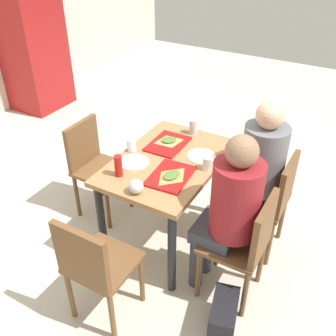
# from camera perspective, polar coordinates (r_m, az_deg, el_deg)

# --- Properties ---
(ground_plane) EXTENTS (10.00, 10.00, 0.02)m
(ground_plane) POSITION_cam_1_polar(r_m,az_deg,el_deg) (3.40, 0.00, -9.88)
(ground_plane) COLOR beige
(main_table) EXTENTS (1.07, 0.72, 0.77)m
(main_table) POSITION_cam_1_polar(r_m,az_deg,el_deg) (2.98, 0.00, -0.64)
(main_table) COLOR #9E7247
(main_table) RESTS_ON ground_plane
(chair_near_left) EXTENTS (0.40, 0.40, 0.87)m
(chair_near_left) POSITION_cam_1_polar(r_m,az_deg,el_deg) (2.65, 11.39, -10.54)
(chair_near_left) COLOR brown
(chair_near_left) RESTS_ON ground_plane
(chair_near_right) EXTENTS (0.40, 0.40, 0.87)m
(chair_near_right) POSITION_cam_1_polar(r_m,az_deg,el_deg) (3.05, 14.84, -4.21)
(chair_near_right) COLOR brown
(chair_near_right) RESTS_ON ground_plane
(chair_far_side) EXTENTS (0.40, 0.40, 0.87)m
(chair_far_side) POSITION_cam_1_polar(r_m,az_deg,el_deg) (3.42, -10.91, 0.93)
(chair_far_side) COLOR brown
(chair_far_side) RESTS_ON ground_plane
(chair_left_end) EXTENTS (0.40, 0.40, 0.87)m
(chair_left_end) POSITION_cam_1_polar(r_m,az_deg,el_deg) (2.51, -10.76, -13.78)
(chair_left_end) COLOR brown
(chair_left_end) RESTS_ON ground_plane
(person_in_red) EXTENTS (0.32, 0.42, 1.28)m
(person_in_red) POSITION_cam_1_polar(r_m,az_deg,el_deg) (2.52, 9.02, -5.51)
(person_in_red) COLOR #383842
(person_in_red) RESTS_ON ground_plane
(person_in_brown_jacket) EXTENTS (0.32, 0.42, 1.28)m
(person_in_brown_jacket) POSITION_cam_1_polar(r_m,az_deg,el_deg) (2.94, 12.94, 0.37)
(person_in_brown_jacket) COLOR #383842
(person_in_brown_jacket) RESTS_ON ground_plane
(tray_red_near) EXTENTS (0.38, 0.29, 0.02)m
(tray_red_near) POSITION_cam_1_polar(r_m,az_deg,el_deg) (2.72, 0.36, -1.17)
(tray_red_near) COLOR #B21414
(tray_red_near) RESTS_ON main_table
(tray_red_far) EXTENTS (0.37, 0.27, 0.02)m
(tray_red_far) POSITION_cam_1_polar(r_m,az_deg,el_deg) (3.09, -0.03, 3.55)
(tray_red_far) COLOR #B21414
(tray_red_far) RESTS_ON main_table
(paper_plate_center) EXTENTS (0.22, 0.22, 0.01)m
(paper_plate_center) POSITION_cam_1_polar(r_m,az_deg,el_deg) (2.89, -5.02, 0.86)
(paper_plate_center) COLOR white
(paper_plate_center) RESTS_ON main_table
(paper_plate_near_edge) EXTENTS (0.22, 0.22, 0.01)m
(paper_plate_near_edge) POSITION_cam_1_polar(r_m,az_deg,el_deg) (2.96, 4.90, 1.76)
(paper_plate_near_edge) COLOR white
(paper_plate_near_edge) RESTS_ON main_table
(pizza_slice_a) EXTENTS (0.22, 0.17, 0.02)m
(pizza_slice_a) POSITION_cam_1_polar(r_m,az_deg,el_deg) (2.69, 0.56, -1.12)
(pizza_slice_a) COLOR #C68C47
(pizza_slice_a) RESTS_ON tray_red_near
(pizza_slice_b) EXTENTS (0.23, 0.23, 0.02)m
(pizza_slice_b) POSITION_cam_1_polar(r_m,az_deg,el_deg) (3.11, 0.13, 4.07)
(pizza_slice_b) COLOR tan
(pizza_slice_b) RESTS_ON tray_red_far
(plastic_cup_a) EXTENTS (0.07, 0.07, 0.10)m
(plastic_cup_a) POSITION_cam_1_polar(r_m,az_deg,el_deg) (3.01, -5.36, 3.37)
(plastic_cup_a) COLOR white
(plastic_cup_a) RESTS_ON main_table
(plastic_cup_b) EXTENTS (0.07, 0.07, 0.10)m
(plastic_cup_b) POSITION_cam_1_polar(r_m,az_deg,el_deg) (2.79, 5.77, 0.69)
(plastic_cup_b) COLOR white
(plastic_cup_b) RESTS_ON main_table
(soda_can) EXTENTS (0.07, 0.07, 0.12)m
(soda_can) POSITION_cam_1_polar(r_m,az_deg,el_deg) (3.24, 3.73, 6.05)
(soda_can) COLOR #B7BCC6
(soda_can) RESTS_ON main_table
(condiment_bottle) EXTENTS (0.06, 0.06, 0.16)m
(condiment_bottle) POSITION_cam_1_polar(r_m,az_deg,el_deg) (2.72, -7.30, 0.32)
(condiment_bottle) COLOR red
(condiment_bottle) RESTS_ON main_table
(foil_bundle) EXTENTS (0.10, 0.10, 0.10)m
(foil_bundle) POSITION_cam_1_polar(r_m,az_deg,el_deg) (2.56, -4.71, -2.72)
(foil_bundle) COLOR silver
(foil_bundle) RESTS_ON main_table
(handbag) EXTENTS (0.35, 0.23, 0.28)m
(handbag) POSITION_cam_1_polar(r_m,az_deg,el_deg) (2.71, 8.12, -20.94)
(handbag) COLOR black
(handbag) RESTS_ON ground_plane
(drink_fridge) EXTENTS (0.70, 0.60, 1.90)m
(drink_fridge) POSITION_cam_1_polar(r_m,az_deg,el_deg) (5.58, -19.44, 17.70)
(drink_fridge) COLOR maroon
(drink_fridge) RESTS_ON ground_plane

